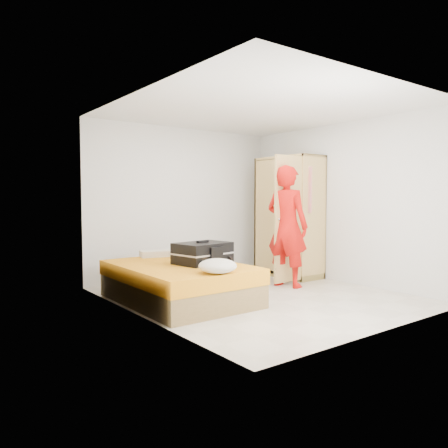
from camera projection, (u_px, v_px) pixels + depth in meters
room at (259, 204)px, 6.07m from camera, size 4.00×4.02×2.60m
bed at (179, 283)px, 5.83m from camera, size 1.42×2.02×0.50m
wardrobe at (289, 220)px, 7.64m from camera, size 1.17×1.20×2.10m
person at (287, 226)px, 6.77m from camera, size 0.62×0.78×1.88m
suitcase at (203, 253)px, 5.87m from camera, size 0.80×0.64×0.31m
round_cushion at (218, 266)px, 5.12m from camera, size 0.45×0.45×0.17m
pillow at (158, 253)px, 6.57m from camera, size 0.57×0.39×0.09m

